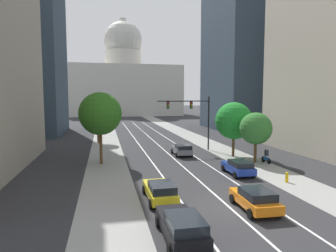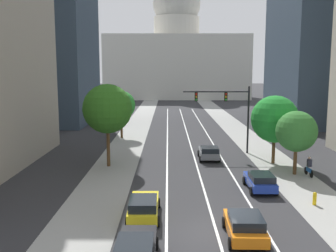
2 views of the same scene
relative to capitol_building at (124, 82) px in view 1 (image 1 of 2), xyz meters
The scene contains 21 objects.
ground_plane 68.63m from the capitol_building, 90.00° to the right, with size 400.00×400.00×0.00m, color #2B2B2D.
sidewalk_left 73.95m from the capitol_building, 96.18° to the right, with size 4.26×130.00×0.01m, color gray.
sidewalk_right 73.95m from the capitol_building, 83.82° to the right, with size 4.26×130.00×0.01m, color gray.
lane_stripe_left 83.44m from the capitol_building, 91.98° to the right, with size 0.16×90.00×0.01m, color white.
lane_stripe_center 83.39m from the capitol_building, 90.00° to the right, with size 0.16×90.00×0.01m, color white.
lane_stripe_right 83.44m from the capitol_building, 88.02° to the right, with size 0.16×90.00×0.01m, color white.
office_tower_far_left 65.91m from the capitol_building, 112.17° to the right, with size 17.65×19.34×40.64m.
office_tower_far_right 67.78m from the capitol_building, 67.23° to the right, with size 19.73×21.09×52.73m.
capitol_building is the anchor object (origin of this frame).
car_yellow 105.91m from the capitol_building, 92.33° to the right, with size 2.03×4.70×1.44m.
car_orange 108.81m from the capitol_building, 89.25° to the right, with size 2.20×4.16×1.43m.
car_gray 90.16m from the capitol_building, 89.09° to the right, with size 2.15×4.05×1.46m.
car_black 111.91m from the capitol_building, 92.20° to the right, with size 2.04×4.71×1.50m.
car_blue 100.36m from the capitol_building, 87.54° to the right, with size 2.04×4.13×1.40m.
traffic_signal_mast 86.63m from the capitol_building, 87.44° to the right, with size 7.23×0.39×7.37m.
fire_hydrant 103.77m from the capitol_building, 85.97° to the right, with size 0.26×0.35×0.91m.
cyclist 96.79m from the capitol_building, 84.37° to the right, with size 0.38×1.70×1.72m.
street_tree_near_left 92.71m from the capitol_building, 95.24° to the right, with size 4.64×4.64×7.84m.
street_tree_near_right 91.63m from the capitol_building, 85.23° to the right, with size 4.58×4.58×6.69m.
street_tree_mid_left 77.53m from the capitol_building, 96.73° to the right, with size 3.78×3.78×6.36m.
street_tree_far_right 95.74m from the capitol_building, 84.94° to the right, with size 3.57×3.57×5.63m.
Camera 1 is at (-8.01, -18.10, 7.30)m, focal length 32.30 mm.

